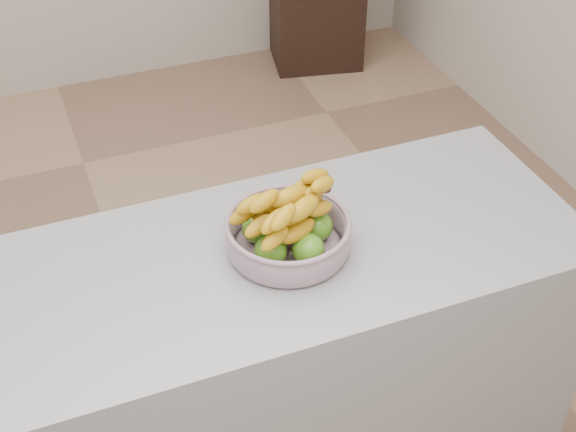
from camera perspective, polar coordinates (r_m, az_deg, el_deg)
name	(u,v)px	position (r m, az deg, el deg)	size (l,w,h in m)	color
ground	(146,350)	(2.90, -10.04, -9.33)	(4.00, 4.00, 0.00)	#97785D
counter	(186,407)	(2.15, -7.25, -13.32)	(2.00, 0.60, 0.90)	gray
fruit_bowl	(288,231)	(1.83, 0.02, -1.05)	(0.29, 0.29, 0.17)	#9DAEBD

